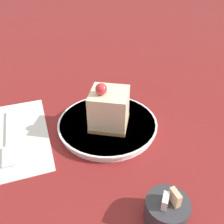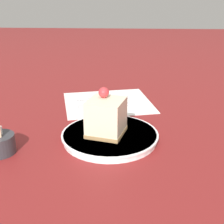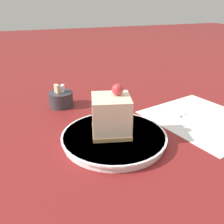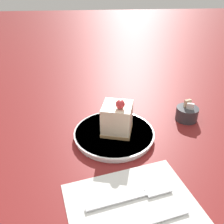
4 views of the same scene
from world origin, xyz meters
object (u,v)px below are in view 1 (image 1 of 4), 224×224
(cake_slice, at_px, (109,108))
(sugar_bowl, at_px, (167,210))
(fork, at_px, (9,140))
(plate, at_px, (108,124))

(cake_slice, xyz_separation_m, sugar_bowl, (-0.07, 0.21, -0.04))
(cake_slice, height_order, fork, cake_slice)
(fork, bearing_deg, sugar_bowl, 131.52)
(plate, height_order, cake_slice, cake_slice)
(cake_slice, relative_size, fork, 0.57)
(plate, height_order, sugar_bowl, sugar_bowl)
(cake_slice, bearing_deg, sugar_bowl, 122.07)
(cake_slice, distance_m, sugar_bowl, 0.22)
(cake_slice, bearing_deg, fork, 20.45)
(fork, distance_m, sugar_bowl, 0.33)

